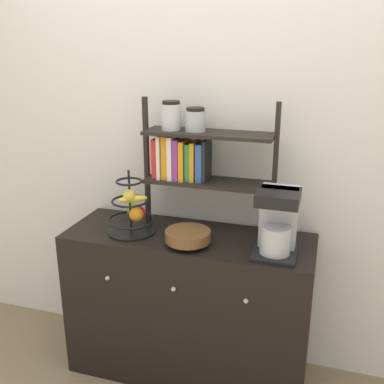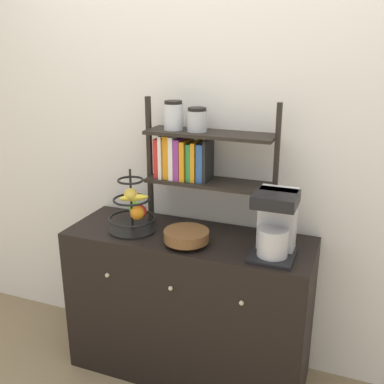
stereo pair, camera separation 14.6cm
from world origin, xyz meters
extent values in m
cube|color=silver|center=(0.00, 0.51, 1.30)|extent=(7.00, 0.05, 2.60)
cube|color=black|center=(0.00, 0.23, 0.42)|extent=(1.31, 0.46, 0.85)
sphere|color=#B2AD8C|center=(-0.36, -0.01, 0.66)|extent=(0.02, 0.02, 0.02)
sphere|color=#B2AD8C|center=(0.00, -0.01, 0.66)|extent=(0.02, 0.02, 0.02)
sphere|color=#B2AD8C|center=(0.36, -0.01, 0.66)|extent=(0.02, 0.02, 0.02)
cube|color=black|center=(0.47, 0.15, 0.85)|extent=(0.21, 0.24, 0.02)
cube|color=#B7B7BC|center=(0.47, 0.22, 1.02)|extent=(0.18, 0.10, 0.30)
cylinder|color=#B7B7BC|center=(0.47, 0.13, 0.93)|extent=(0.14, 0.14, 0.13)
cube|color=black|center=(0.47, 0.14, 1.14)|extent=(0.20, 0.19, 0.06)
cylinder|color=black|center=(-0.31, 0.19, 0.85)|extent=(0.26, 0.26, 0.01)
cylinder|color=black|center=(-0.31, 0.19, 1.02)|extent=(0.01, 0.01, 0.33)
torus|color=black|center=(-0.31, 0.19, 0.92)|extent=(0.26, 0.26, 0.01)
torus|color=black|center=(-0.31, 0.19, 1.02)|extent=(0.20, 0.20, 0.01)
torus|color=black|center=(-0.31, 0.19, 1.13)|extent=(0.14, 0.14, 0.01)
sphere|color=red|center=(-0.27, 0.21, 0.95)|extent=(0.07, 0.07, 0.07)
sphere|color=#6BAD33|center=(-0.32, 0.25, 0.95)|extent=(0.07, 0.07, 0.07)
sphere|color=orange|center=(-0.27, 0.18, 0.95)|extent=(0.08, 0.08, 0.08)
ellipsoid|color=yellow|center=(-0.28, 0.16, 1.04)|extent=(0.14, 0.11, 0.04)
sphere|color=gold|center=(-0.30, 0.16, 1.06)|extent=(0.07, 0.07, 0.07)
cylinder|color=brown|center=(0.03, 0.13, 0.86)|extent=(0.13, 0.13, 0.02)
cylinder|color=brown|center=(0.03, 0.13, 0.89)|extent=(0.23, 0.23, 0.05)
cube|color=black|center=(-0.28, 0.36, 1.19)|extent=(0.02, 0.02, 0.70)
cube|color=black|center=(0.42, 0.36, 1.19)|extent=(0.02, 0.02, 0.70)
cube|color=black|center=(0.07, 0.36, 1.11)|extent=(0.67, 0.20, 0.02)
cube|color=black|center=(0.07, 0.36, 1.37)|extent=(0.67, 0.20, 0.02)
cube|color=red|center=(-0.21, 0.36, 1.23)|extent=(0.03, 0.12, 0.21)
cube|color=white|center=(-0.18, 0.36, 1.24)|extent=(0.02, 0.16, 0.23)
cube|color=orange|center=(-0.15, 0.36, 1.24)|extent=(0.03, 0.14, 0.23)
cube|color=white|center=(-0.12, 0.36, 1.24)|extent=(0.03, 0.16, 0.23)
cube|color=#8C338C|center=(-0.09, 0.36, 1.23)|extent=(0.03, 0.16, 0.22)
cube|color=orange|center=(-0.06, 0.36, 1.23)|extent=(0.03, 0.16, 0.21)
cube|color=#2D8C47|center=(-0.03, 0.36, 1.22)|extent=(0.03, 0.13, 0.20)
cube|color=orange|center=(0.00, 0.36, 1.22)|extent=(0.02, 0.14, 0.21)
cube|color=#2D599E|center=(0.03, 0.36, 1.22)|extent=(0.03, 0.13, 0.20)
cube|color=black|center=(0.06, 0.36, 1.23)|extent=(0.02, 0.14, 0.22)
cylinder|color=silver|center=(-0.13, 0.36, 1.45)|extent=(0.10, 0.10, 0.13)
cylinder|color=black|center=(-0.13, 0.36, 1.52)|extent=(0.09, 0.09, 0.02)
cylinder|color=#ADB2B7|center=(0.00, 0.36, 1.43)|extent=(0.11, 0.11, 0.11)
cylinder|color=black|center=(0.00, 0.36, 1.49)|extent=(0.09, 0.09, 0.02)
camera|label=1|loc=(0.67, -1.83, 1.81)|focal=42.00mm
camera|label=2|loc=(0.81, -1.78, 1.81)|focal=42.00mm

